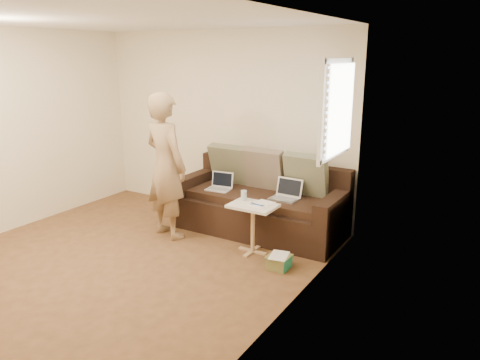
% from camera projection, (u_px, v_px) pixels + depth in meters
% --- Properties ---
extents(floor, '(4.50, 4.50, 0.00)m').
position_uv_depth(floor, '(113.00, 267.00, 5.05)').
color(floor, '#4D341C').
rests_on(floor, ground).
extents(ceiling, '(4.50, 4.50, 0.00)m').
position_uv_depth(ceiling, '(92.00, 18.00, 4.36)').
color(ceiling, white).
rests_on(ceiling, wall_back).
extents(wall_back, '(4.00, 0.00, 4.00)m').
position_uv_depth(wall_back, '(223.00, 124.00, 6.56)').
color(wall_back, beige).
rests_on(wall_back, ground).
extents(wall_right, '(0.00, 4.50, 4.50)m').
position_uv_depth(wall_right, '(278.00, 178.00, 3.71)').
color(wall_right, beige).
rests_on(wall_right, ground).
extents(window_blinds, '(0.12, 0.88, 1.08)m').
position_uv_depth(window_blinds, '(338.00, 109.00, 4.87)').
color(window_blinds, white).
rests_on(window_blinds, wall_right).
extents(sofa, '(2.20, 0.95, 0.85)m').
position_uv_depth(sofa, '(259.00, 200.00, 5.97)').
color(sofa, black).
rests_on(sofa, ground).
extents(pillow_left, '(0.55, 0.29, 0.57)m').
position_uv_depth(pillow_left, '(229.00, 164.00, 6.36)').
color(pillow_left, '#646B4F').
rests_on(pillow_left, sofa).
extents(pillow_mid, '(0.55, 0.27, 0.57)m').
position_uv_depth(pillow_mid, '(264.00, 169.00, 6.08)').
color(pillow_mid, '#6B5C4C').
rests_on(pillow_mid, sofa).
extents(pillow_right, '(0.55, 0.28, 0.57)m').
position_uv_depth(pillow_right, '(306.00, 175.00, 5.78)').
color(pillow_right, '#646B4F').
rests_on(pillow_right, sofa).
extents(laptop_silver, '(0.35, 0.26, 0.23)m').
position_uv_depth(laptop_silver, '(284.00, 200.00, 5.70)').
color(laptop_silver, '#B7BABC').
rests_on(laptop_silver, sofa).
extents(laptop_white, '(0.34, 0.26, 0.23)m').
position_uv_depth(laptop_white, '(218.00, 190.00, 6.10)').
color(laptop_white, white).
rests_on(laptop_white, sofa).
extents(person, '(0.76, 0.61, 1.84)m').
position_uv_depth(person, '(166.00, 166.00, 5.70)').
color(person, olive).
rests_on(person, ground).
extents(side_table, '(0.54, 0.38, 0.59)m').
position_uv_depth(side_table, '(253.00, 228.00, 5.36)').
color(side_table, silver).
rests_on(side_table, ground).
extents(drinking_glass, '(0.07, 0.07, 0.12)m').
position_uv_depth(drinking_glass, '(244.00, 195.00, 5.42)').
color(drinking_glass, silver).
rests_on(drinking_glass, side_table).
extents(scissors, '(0.20, 0.13, 0.02)m').
position_uv_depth(scissors, '(257.00, 205.00, 5.26)').
color(scissors, silver).
rests_on(scissors, side_table).
extents(paper_on_table, '(0.25, 0.33, 0.00)m').
position_uv_depth(paper_on_table, '(261.00, 204.00, 5.30)').
color(paper_on_table, white).
rests_on(paper_on_table, side_table).
extents(striped_box, '(0.24, 0.24, 0.15)m').
position_uv_depth(striped_box, '(279.00, 262.00, 5.01)').
color(striped_box, '#C0661C').
rests_on(striped_box, ground).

